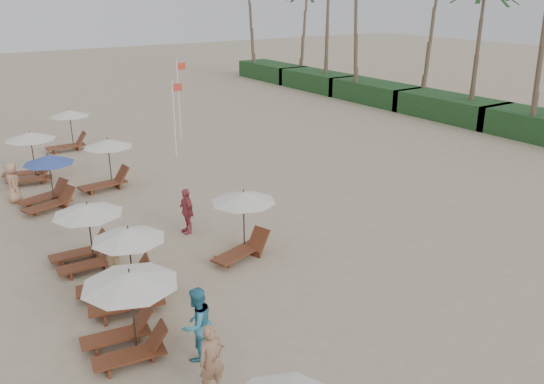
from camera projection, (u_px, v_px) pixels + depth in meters
ground at (355, 295)px, 16.44m from camera, size 160.00×160.00×0.00m
shrub_hedge at (450, 107)px, 39.01m from camera, size 3.20×53.00×1.60m
lounger_station_1 at (126, 308)px, 13.48m from camera, size 2.54×2.41×2.20m
lounger_station_2 at (122, 271)px, 15.75m from camera, size 2.67×2.43×2.28m
lounger_station_3 at (84, 233)px, 17.94m from camera, size 2.51×2.29×2.10m
lounger_station_4 at (45, 183)px, 22.89m from camera, size 2.55×2.42×2.21m
lounger_station_5 at (28, 157)px, 26.00m from camera, size 2.69×2.33×2.35m
inland_station_0 at (241, 219)px, 18.48m from camera, size 2.74×2.24×2.22m
inland_station_1 at (105, 161)px, 24.99m from camera, size 2.85×2.24×2.22m
inland_station_2 at (67, 128)px, 31.14m from camera, size 2.82×2.24×2.22m
beachgoer_near at (212, 360)px, 12.18m from camera, size 0.66×0.46×1.73m
beachgoer_mid_a at (197, 324)px, 13.36m from camera, size 1.12×1.00×1.91m
beachgoer_mid_b at (117, 265)px, 16.27m from camera, size 0.84×1.29×1.89m
beachgoer_far_a at (187, 211)px, 20.46m from camera, size 0.43×1.03×1.75m
beachgoer_far_b at (13, 183)px, 23.46m from camera, size 0.64×0.91×1.75m
flag_pole_near at (175, 115)px, 29.34m from camera, size 0.60×0.08×4.19m
flag_pole_far at (179, 96)px, 33.04m from camera, size 0.60×0.08×4.77m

